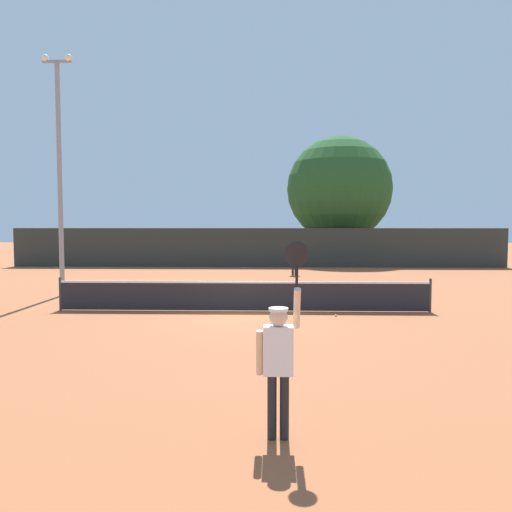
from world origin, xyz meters
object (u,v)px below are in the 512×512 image
object	(u,v)px
tennis_ball	(336,316)
parked_car_mid	(291,251)
parked_car_near	(159,249)
parked_car_far	(388,250)
player_receiving	(294,257)
player_serving	(279,352)
light_pole	(59,162)
large_tree	(339,189)

from	to	relation	value
tennis_ball	parked_car_mid	size ratio (longest dim) A/B	0.02
parked_car_near	parked_car_far	world-z (taller)	same
player_receiving	parked_car_near	xyz separation A→B (m)	(-10.42, 12.97, -0.23)
player_receiving	player_serving	bearing A→B (deg)	86.78
light_pole	parked_car_mid	bearing A→B (deg)	62.01
parked_car_far	tennis_ball	bearing A→B (deg)	-114.30
parked_car_near	light_pole	bearing A→B (deg)	-92.15
tennis_ball	light_pole	size ratio (longest dim) A/B	0.01
light_pole	parked_car_far	distance (m)	27.45
large_tree	parked_car_far	bearing A→B (deg)	31.54
large_tree	parked_car_near	xyz separation A→B (m)	(-14.18, 3.06, -4.60)
player_receiving	large_tree	world-z (taller)	large_tree
parked_car_far	parked_car_near	bearing A→B (deg)	170.86
large_tree	parked_car_far	world-z (taller)	large_tree
player_serving	player_receiving	distance (m)	20.99
player_receiving	parked_car_near	distance (m)	16.64
player_receiving	light_pole	distance (m)	13.15
parked_car_far	player_serving	bearing A→B (deg)	-113.20
tennis_ball	light_pole	xyz separation A→B (m)	(-10.10, 4.16, 5.16)
player_serving	light_pole	world-z (taller)	light_pole
tennis_ball	parked_car_near	size ratio (longest dim) A/B	0.02
parked_car_near	large_tree	bearing A→B (deg)	-17.01
player_serving	parked_car_far	xyz separation A→B (m)	(9.22, 33.50, -0.36)
player_receiving	light_pole	xyz separation A→B (m)	(-9.42, -8.17, 4.18)
player_serving	light_pole	size ratio (longest dim) A/B	0.28
light_pole	parked_car_near	xyz separation A→B (m)	(-1.00, 21.14, -4.41)
player_receiving	parked_car_mid	distance (m)	10.06
player_receiving	tennis_ball	xyz separation A→B (m)	(0.68, -12.33, -0.98)
tennis_ball	parked_car_near	xyz separation A→B (m)	(-11.10, 25.30, 0.74)
player_serving	parked_car_near	bearing A→B (deg)	105.24
player_receiving	tennis_ball	world-z (taller)	player_receiving
tennis_ball	parked_car_mid	distance (m)	22.41
parked_car_mid	player_serving	bearing A→B (deg)	-84.64
player_serving	parked_car_near	world-z (taller)	player_serving
parked_car_mid	player_receiving	bearing A→B (deg)	-83.48
large_tree	parked_car_near	distance (m)	15.22
parked_car_near	parked_car_mid	bearing A→B (deg)	-20.09
tennis_ball	parked_car_far	distance (m)	25.95
tennis_ball	parked_car_near	distance (m)	27.64
light_pole	parked_car_near	bearing A→B (deg)	92.70
tennis_ball	parked_car_mid	xyz separation A→B (m)	(-0.41, 22.39, 0.74)
player_receiving	tennis_ball	bearing A→B (deg)	93.14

